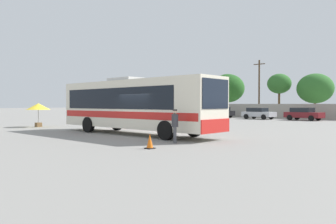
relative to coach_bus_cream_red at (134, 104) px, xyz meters
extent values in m
plane|color=gray|center=(1.47, 9.32, -1.93)|extent=(300.00, 300.00, 0.00)
cube|color=#9E998C|center=(1.47, 28.74, -0.96)|extent=(80.00, 0.30, 1.94)
cube|color=silver|center=(0.14, 0.00, -0.02)|extent=(12.27, 2.80, 2.94)
cube|color=black|center=(-0.47, -0.01, 0.33)|extent=(10.07, 2.78, 1.29)
cube|color=red|center=(0.14, 0.00, -0.67)|extent=(12.03, 2.82, 0.41)
cube|color=#19212D|center=(6.26, 0.13, 0.51)|extent=(0.09, 2.30, 1.53)
cube|color=red|center=(6.27, 0.13, -1.14)|extent=(0.11, 2.50, 0.71)
cube|color=#B2B2B2|center=(-0.78, -0.02, 1.57)|extent=(2.23, 1.45, 0.24)
cylinder|color=black|center=(3.90, 1.30, -1.41)|extent=(1.05, 0.32, 1.04)
cylinder|color=black|center=(3.95, -1.14, -1.41)|extent=(1.05, 0.32, 1.04)
cylinder|color=black|center=(-3.25, 1.16, -1.41)|extent=(1.05, 0.32, 1.04)
cylinder|color=black|center=(-3.20, -1.29, -1.41)|extent=(1.05, 0.32, 1.04)
cylinder|color=#4C4C51|center=(5.14, -1.74, -1.54)|extent=(0.15, 0.15, 0.79)
cylinder|color=#4C4C51|center=(5.25, -1.84, -1.54)|extent=(0.15, 0.15, 0.79)
cylinder|color=#38383D|center=(5.19, -1.79, -0.82)|extent=(0.47, 0.47, 0.63)
sphere|color=beige|center=(5.19, -1.79, -0.40)|extent=(0.22, 0.22, 0.22)
cylinder|color=#262628|center=(5.19, -1.79, -0.31)|extent=(0.23, 0.23, 0.06)
cylinder|color=gray|center=(-10.83, -1.22, -0.97)|extent=(0.05, 0.05, 1.93)
cone|color=yellow|center=(-10.83, -1.22, -0.22)|extent=(1.94, 1.94, 0.53)
cube|color=brown|center=(-10.83, -1.22, -1.75)|extent=(0.46, 0.46, 0.36)
cube|color=black|center=(-10.94, 25.16, -1.29)|extent=(4.43, 2.00, 0.65)
cube|color=black|center=(-10.72, 25.15, -0.69)|extent=(2.47, 1.77, 0.53)
cylinder|color=black|center=(-12.32, 24.34, -1.61)|extent=(0.65, 0.25, 0.64)
cylinder|color=black|center=(-12.24, 26.10, -1.61)|extent=(0.65, 0.25, 0.64)
cylinder|color=black|center=(-9.63, 24.21, -1.61)|extent=(0.65, 0.25, 0.64)
cylinder|color=black|center=(-9.55, 25.98, -1.61)|extent=(0.65, 0.25, 0.64)
cube|color=#B7BABF|center=(-4.53, 24.77, -1.31)|extent=(4.21, 2.11, 0.61)
cube|color=black|center=(-4.73, 24.79, -0.75)|extent=(2.37, 1.82, 0.50)
cylinder|color=black|center=(-3.20, 25.55, -1.61)|extent=(0.65, 0.27, 0.64)
cylinder|color=black|center=(-3.33, 23.79, -1.61)|extent=(0.65, 0.27, 0.64)
cylinder|color=black|center=(-5.72, 25.75, -1.61)|extent=(0.65, 0.27, 0.64)
cylinder|color=black|center=(-5.86, 23.99, -1.61)|extent=(0.65, 0.27, 0.64)
cube|color=maroon|center=(0.95, 25.42, -1.29)|extent=(4.36, 2.20, 0.64)
cube|color=black|center=(0.74, 25.44, -0.71)|extent=(2.46, 1.87, 0.52)
cylinder|color=black|center=(2.34, 26.17, -1.61)|extent=(0.66, 0.28, 0.64)
cylinder|color=black|center=(2.17, 24.42, -1.61)|extent=(0.66, 0.28, 0.64)
cylinder|color=black|center=(-0.26, 26.42, -1.61)|extent=(0.66, 0.28, 0.64)
cylinder|color=black|center=(-0.43, 24.67, -1.61)|extent=(0.66, 0.28, 0.64)
cylinder|color=#4C3823|center=(-7.91, 31.16, 2.29)|extent=(0.24, 0.24, 8.44)
cube|color=#473321|center=(-7.91, 31.16, 5.90)|extent=(1.80, 0.16, 0.12)
cylinder|color=brown|center=(-15.70, 34.61, -0.62)|extent=(0.32, 0.32, 2.62)
ellipsoid|color=#23561E|center=(-15.70, 34.61, 2.70)|extent=(5.76, 5.76, 4.89)
cylinder|color=brown|center=(-5.92, 33.60, -0.06)|extent=(0.32, 0.32, 3.75)
ellipsoid|color=#2D6628|center=(-5.92, 33.60, 3.04)|extent=(3.50, 3.50, 2.97)
cylinder|color=brown|center=(-1.22, 35.08, -0.74)|extent=(0.32, 0.32, 2.39)
ellipsoid|color=#2D6628|center=(-1.22, 35.08, 2.22)|extent=(5.04, 5.04, 4.29)
cube|color=black|center=(5.79, -4.05, -1.91)|extent=(0.36, 0.36, 0.04)
cone|color=orange|center=(5.79, -4.05, -1.59)|extent=(0.28, 0.28, 0.60)
camera|label=1|loc=(16.10, -13.76, -0.01)|focal=35.33mm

